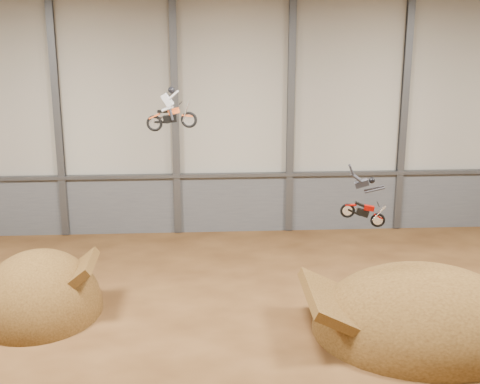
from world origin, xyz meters
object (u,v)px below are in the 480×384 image
fmx_rider_a (172,107)px  fmx_rider_b (361,197)px  takeoff_ramp (40,312)px  landing_ramp (422,330)px

fmx_rider_a → fmx_rider_b: fmx_rider_a is taller
takeoff_ramp → landing_ramp: (16.59, -2.75, 0.00)m
takeoff_ramp → fmx_rider_a: 11.00m
fmx_rider_b → landing_ramp: bearing=-4.2°
landing_ramp → fmx_rider_b: bearing=168.6°
takeoff_ramp → landing_ramp: size_ratio=0.69×
takeoff_ramp → fmx_rider_b: bearing=-9.0°
takeoff_ramp → fmx_rider_b: size_ratio=2.55×
landing_ramp → fmx_rider_b: fmx_rider_b is taller
takeoff_ramp → fmx_rider_a: size_ratio=2.90×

